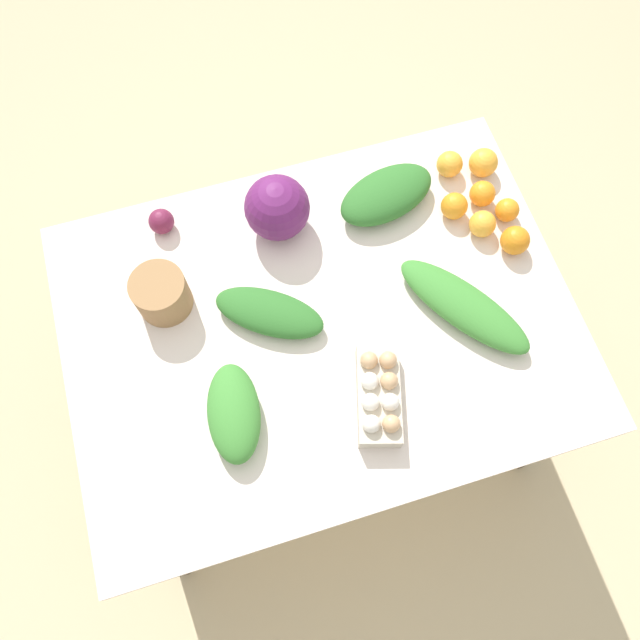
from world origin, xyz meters
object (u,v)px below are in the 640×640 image
(cabbage_purple, at_px, (277,208))
(paper_bag, at_px, (161,294))
(greens_bunch_kale, at_px, (386,195))
(egg_carton, at_px, (379,395))
(greens_bunch_beet_tops, at_px, (269,313))
(orange_0, at_px, (482,194))
(greens_bunch_scallion, at_px, (464,306))
(orange_1, at_px, (454,206))
(beet_root, at_px, (161,221))
(greens_bunch_dandelion, at_px, (234,413))
(orange_2, at_px, (482,224))
(orange_5, at_px, (515,240))
(orange_4, at_px, (507,210))
(orange_6, at_px, (483,163))
(orange_3, at_px, (450,164))

(cabbage_purple, height_order, paper_bag, cabbage_purple)
(greens_bunch_kale, bearing_deg, egg_carton, -110.94)
(cabbage_purple, relative_size, greens_bunch_beet_tops, 0.61)
(egg_carton, distance_m, orange_0, 0.66)
(greens_bunch_beet_tops, bearing_deg, greens_bunch_kale, 31.12)
(greens_bunch_scallion, height_order, orange_1, orange_1)
(cabbage_purple, relative_size, beet_root, 2.53)
(greens_bunch_dandelion, distance_m, orange_2, 0.84)
(orange_2, height_order, orange_5, orange_5)
(orange_0, height_order, orange_4, orange_0)
(paper_bag, relative_size, orange_5, 1.81)
(paper_bag, relative_size, orange_6, 1.74)
(greens_bunch_beet_tops, xyz_separation_m, orange_1, (0.57, 0.16, 0.01))
(greens_bunch_kale, distance_m, orange_4, 0.34)
(orange_3, bearing_deg, orange_5, -74.41)
(orange_2, bearing_deg, orange_4, 15.20)
(cabbage_purple, distance_m, orange_2, 0.56)
(paper_bag, distance_m, orange_3, 0.88)
(egg_carton, relative_size, greens_bunch_scallion, 0.67)
(beet_root, xyz_separation_m, orange_5, (0.90, -0.34, 0.00))
(greens_bunch_scallion, height_order, orange_6, orange_6)
(greens_bunch_scallion, distance_m, greens_bunch_kale, 0.38)
(greens_bunch_scallion, bearing_deg, egg_carton, -150.88)
(greens_bunch_scallion, relative_size, greens_bunch_kale, 1.39)
(greens_bunch_kale, xyz_separation_m, beet_root, (-0.62, 0.10, -0.01))
(greens_bunch_beet_tops, bearing_deg, orange_6, 20.64)
(greens_bunch_kale, relative_size, orange_6, 3.46)
(greens_bunch_kale, bearing_deg, orange_6, 4.02)
(paper_bag, relative_size, orange_2, 1.95)
(orange_0, height_order, orange_5, orange_5)
(greens_bunch_beet_tops, height_order, orange_2, orange_2)
(cabbage_purple, xyz_separation_m, orange_3, (0.51, 0.03, -0.05))
(greens_bunch_scallion, bearing_deg, orange_4, 46.54)
(paper_bag, bearing_deg, orange_4, -0.89)
(orange_0, bearing_deg, orange_4, -55.04)
(orange_5, bearing_deg, beet_root, 159.46)
(egg_carton, distance_m, orange_5, 0.57)
(egg_carton, relative_size, orange_6, 3.23)
(egg_carton, height_order, orange_4, egg_carton)
(cabbage_purple, bearing_deg, orange_6, 0.21)
(orange_3, bearing_deg, greens_bunch_beet_tops, -154.58)
(beet_root, xyz_separation_m, orange_4, (0.92, -0.24, -0.00))
(cabbage_purple, distance_m, egg_carton, 0.56)
(greens_bunch_kale, distance_m, beet_root, 0.62)
(greens_bunch_dandelion, xyz_separation_m, beet_root, (-0.06, 0.58, -0.01))
(paper_bag, distance_m, greens_bunch_beet_tops, 0.28)
(greens_bunch_kale, relative_size, orange_2, 3.88)
(cabbage_purple, xyz_separation_m, orange_0, (0.57, -0.09, -0.05))
(greens_bunch_kale, distance_m, orange_3, 0.21)
(orange_0, bearing_deg, paper_bag, -176.72)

